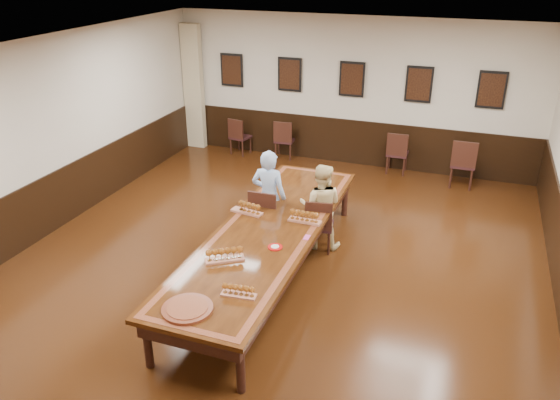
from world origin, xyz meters
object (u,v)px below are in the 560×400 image
at_px(chair_man, 267,216).
at_px(chair_woman, 319,223).
at_px(spare_chair_a, 240,136).
at_px(person_man, 269,197).
at_px(spare_chair_b, 285,139).
at_px(conference_table, 268,238).
at_px(carved_platter, 187,309).
at_px(spare_chair_d, 463,163).
at_px(person_woman, 321,206).
at_px(spare_chair_c, 398,152).

relative_size(chair_man, chair_woman, 1.09).
xyz_separation_m(spare_chair_a, person_man, (2.16, -3.71, 0.35)).
height_order(spare_chair_b, person_man, person_man).
bearing_deg(conference_table, carved_platter, -93.98).
relative_size(chair_man, conference_table, 0.20).
xyz_separation_m(chair_man, spare_chair_d, (2.85, 3.57, 0.01)).
distance_m(chair_man, spare_chair_d, 4.57).
bearing_deg(person_woman, spare_chair_c, -109.92).
relative_size(conference_table, carved_platter, 6.84).
bearing_deg(person_woman, spare_chair_b, -72.31).
xyz_separation_m(spare_chair_b, spare_chair_c, (2.58, -0.04, 0.01)).
bearing_deg(spare_chair_a, person_woman, 140.52).
bearing_deg(carved_platter, spare_chair_c, 79.50).
xyz_separation_m(spare_chair_b, carved_platter, (1.31, -6.90, 0.32)).
bearing_deg(spare_chair_a, person_man, 130.98).
distance_m(spare_chair_c, spare_chair_d, 1.39).
height_order(chair_man, person_woman, person_woman).
distance_m(person_woman, conference_table, 1.19).
bearing_deg(spare_chair_a, conference_table, 129.07).
bearing_deg(carved_platter, chair_man, 94.17).
xyz_separation_m(chair_woman, carved_platter, (-0.64, -3.10, 0.32)).
bearing_deg(spare_chair_d, spare_chair_c, -12.68).
xyz_separation_m(chair_woman, spare_chair_c, (0.64, 3.76, 0.01)).
relative_size(spare_chair_c, conference_table, 0.19).
bearing_deg(person_man, spare_chair_d, -129.99).
distance_m(spare_chair_b, person_woman, 4.19).
bearing_deg(person_man, person_woman, -173.36).
distance_m(person_man, conference_table, 1.06).
relative_size(chair_man, spare_chair_d, 0.97).
xyz_separation_m(chair_woman, conference_table, (-0.49, -0.99, 0.16)).
distance_m(spare_chair_d, conference_table, 5.10).
distance_m(chair_woman, conference_table, 1.12).
relative_size(chair_woman, person_man, 0.57).
bearing_deg(spare_chair_d, spare_chair_a, -3.04).
distance_m(spare_chair_d, carved_platter, 7.07).
height_order(conference_table, carved_platter, carved_platter).
relative_size(spare_chair_a, spare_chair_c, 0.94).
relative_size(chair_man, spare_chair_a, 1.14).
relative_size(spare_chair_d, carved_platter, 1.39).
relative_size(chair_man, carved_platter, 1.35).
bearing_deg(chair_man, person_man, -90.00).
height_order(spare_chair_a, carved_platter, spare_chair_a).
bearing_deg(person_man, carved_platter, 93.46).
bearing_deg(spare_chair_c, spare_chair_b, -1.88).
bearing_deg(person_man, chair_man, 90.00).
xyz_separation_m(chair_man, person_woman, (0.84, 0.21, 0.21)).
height_order(spare_chair_b, person_woman, person_woman).
height_order(person_woman, conference_table, person_woman).
xyz_separation_m(spare_chair_a, spare_chair_d, (5.01, -0.25, 0.07)).
bearing_deg(spare_chair_b, spare_chair_c, 173.15).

